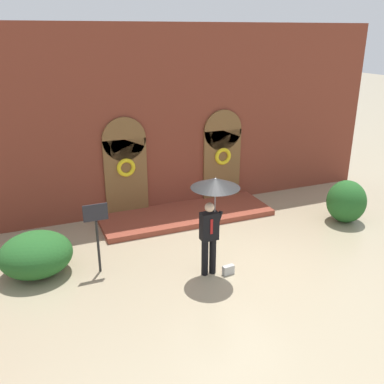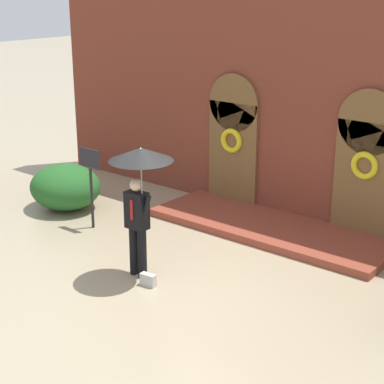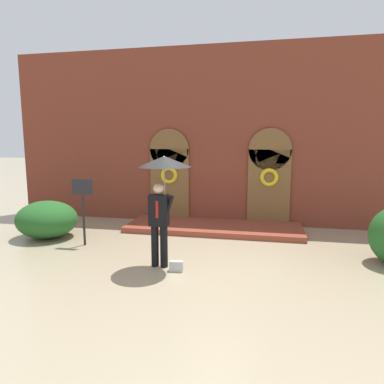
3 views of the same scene
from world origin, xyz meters
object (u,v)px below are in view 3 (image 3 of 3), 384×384
object	(u,v)px
person_with_umbrella	(163,178)
shrub_left	(47,219)
handbag	(176,266)
sign_post	(83,201)

from	to	relation	value
person_with_umbrella	shrub_left	world-z (taller)	person_with_umbrella
handbag	shrub_left	world-z (taller)	shrub_left
sign_post	shrub_left	distance (m)	1.58
person_with_umbrella	sign_post	distance (m)	2.77
person_with_umbrella	handbag	bearing A→B (deg)	-31.96
sign_post	handbag	bearing A→B (deg)	-24.58
shrub_left	person_with_umbrella	bearing A→B (deg)	-21.47
person_with_umbrella	handbag	size ratio (longest dim) A/B	8.44
sign_post	person_with_umbrella	bearing A→B (deg)	-23.54
handbag	shrub_left	bearing A→B (deg)	151.22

